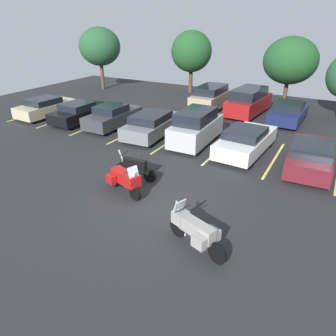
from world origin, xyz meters
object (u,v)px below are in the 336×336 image
Objects in this scene: motorcycle_touring at (125,179)px; car_far_navy at (288,112)px; car_silver at (196,127)px; car_grey at (153,124)px; car_maroon at (311,156)px; car_champagne at (46,107)px; motorcycle_second at (135,167)px; car_far_red at (249,101)px; car_white at (246,141)px; motorcycle_third at (195,230)px; car_far_tan at (212,97)px; car_charcoal at (113,116)px; car_black at (80,112)px.

motorcycle_touring reaches higher than car_far_navy.
car_silver is 0.96× the size of car_far_navy.
car_grey is 9.07m from car_maroon.
motorcycle_second is at bearing -23.92° from car_champagne.
motorcycle_touring is 0.42× the size of car_far_red.
car_far_red is at bearing 30.79° from car_champagne.
car_white is (3.48, 5.24, 0.15)m from motorcycle_second.
car_far_tan reaches higher than motorcycle_third.
motorcycle_third is (3.90, -1.66, -0.02)m from motorcycle_touring.
car_charcoal reaches higher than car_maroon.
motorcycle_third is 0.50× the size of car_maroon.
car_far_red reaches higher than car_grey.
motorcycle_touring reaches higher than car_white.
motorcycle_second is 12.80m from car_far_tan.
motorcycle_third reaches higher than car_black.
car_black is at bearing 142.47° from motorcycle_touring.
car_grey is 9.62m from car_far_navy.
motorcycle_second is at bearing -32.76° from car_black.
car_far_red is (-5.25, 7.90, 0.28)m from car_maroon.
car_far_navy is (0.95, 6.88, -0.03)m from car_white.
motorcycle_second is at bearing -144.68° from car_maroon.
car_grey is (3.19, -0.18, 0.01)m from car_charcoal.
car_charcoal is at bearing 135.33° from motorcycle_second.
car_charcoal is at bearing 4.07° from car_black.
car_grey reaches higher than motorcycle_second.
motorcycle_second is at bearing -96.24° from car_silver.
motorcycle_third is 14.99m from car_black.
motorcycle_touring reaches higher than car_black.
motorcycle_third is 0.47× the size of car_far_tan.
car_silver reaches higher than car_far_navy.
car_charcoal reaches higher than car_grey.
car_champagne is 3.16m from car_black.
car_far_red is at bearing 123.64° from car_maroon.
car_far_red reaches higher than car_far_tan.
car_far_tan is (9.86, 7.68, 0.26)m from car_champagne.
car_far_navy is (4.44, 12.12, 0.12)m from motorcycle_second.
car_grey reaches higher than car_white.
car_far_navy reaches higher than car_champagne.
car_champagne is 0.91× the size of car_far_tan.
motorcycle_third is at bearing -65.62° from car_silver.
car_champagne is at bearing -142.08° from car_far_tan.
motorcycle_second is 7.76m from car_charcoal.
motorcycle_second is 0.93× the size of motorcycle_third.
car_black is at bearing 146.52° from motorcycle_third.
car_grey is 1.01× the size of car_white.
car_far_tan is at bearing 60.91° from car_charcoal.
car_grey is 1.14× the size of car_silver.
car_champagne is 17.29m from car_far_navy.
motorcycle_touring is at bearing -91.31° from car_silver.
car_grey reaches higher than motorcycle_third.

